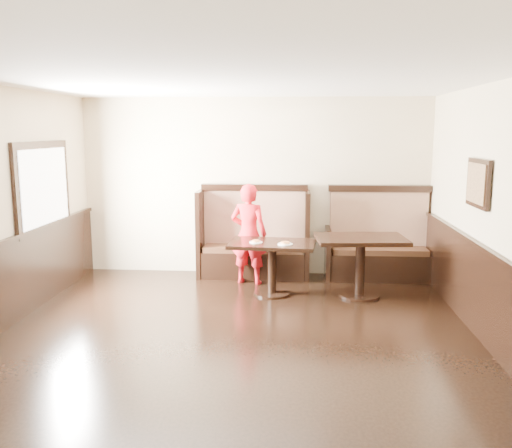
# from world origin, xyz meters

# --- Properties ---
(ground) EXTENTS (7.00, 7.00, 0.00)m
(ground) POSITION_xyz_m (0.00, 0.00, 0.00)
(ground) COLOR black
(ground) RESTS_ON ground
(room_shell) EXTENTS (7.00, 7.00, 7.00)m
(room_shell) POSITION_xyz_m (-0.30, 0.28, 0.67)
(room_shell) COLOR beige
(room_shell) RESTS_ON ground
(booth_main) EXTENTS (1.75, 0.72, 1.45)m
(booth_main) POSITION_xyz_m (0.00, 3.30, 0.53)
(booth_main) COLOR black
(booth_main) RESTS_ON ground
(booth_neighbor) EXTENTS (1.65, 0.72, 1.45)m
(booth_neighbor) POSITION_xyz_m (1.95, 3.29, 0.48)
(booth_neighbor) COLOR black
(booth_neighbor) RESTS_ON ground
(table_main) EXTENTS (1.24, 0.83, 0.75)m
(table_main) POSITION_xyz_m (0.34, 2.31, 0.58)
(table_main) COLOR black
(table_main) RESTS_ON ground
(table_neighbor) EXTENTS (1.27, 0.89, 0.84)m
(table_neighbor) POSITION_xyz_m (1.56, 2.31, 0.63)
(table_neighbor) COLOR black
(table_neighbor) RESTS_ON ground
(child) EXTENTS (0.61, 0.47, 1.51)m
(child) POSITION_xyz_m (-0.04, 2.86, 0.76)
(child) COLOR red
(child) RESTS_ON ground
(pizza_plate_left) EXTENTS (0.19, 0.19, 0.03)m
(pizza_plate_left) POSITION_xyz_m (0.11, 2.27, 0.76)
(pizza_plate_left) COLOR white
(pizza_plate_left) RESTS_ON table_main
(pizza_plate_right) EXTENTS (0.21, 0.21, 0.04)m
(pizza_plate_right) POSITION_xyz_m (0.52, 2.17, 0.77)
(pizza_plate_right) COLOR white
(pizza_plate_right) RESTS_ON table_main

